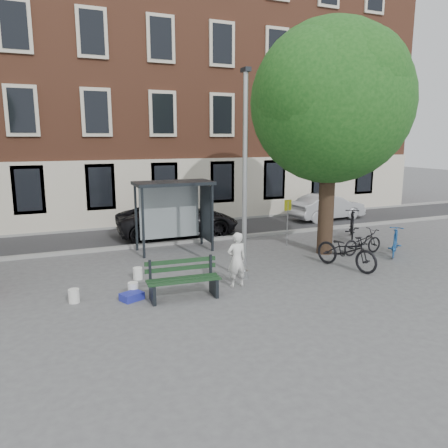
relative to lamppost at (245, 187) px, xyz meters
The scene contains 21 objects.
ground 2.78m from the lamppost, ahead, with size 90.00×90.00×0.00m, color #4C4C4F.
road 7.53m from the lamppost, 90.00° to the left, with size 40.00×4.00×0.01m, color #28282B.
curb_near 5.69m from the lamppost, 90.00° to the left, with size 40.00×0.25×0.12m, color gray.
curb_far 9.40m from the lamppost, 90.00° to the left, with size 40.00×0.25×0.12m, color gray.
building_row 13.67m from the lamppost, 90.00° to the left, with size 30.00×8.00×14.00m, color brown.
lamppost is the anchor object (origin of this frame).
tree_right 5.10m from the lamppost, 19.03° to the left, with size 5.76×5.60×8.20m.
bus_shelter 4.24m from the lamppost, 98.43° to the left, with size 2.85×1.45×2.62m.
painter 2.14m from the lamppost, 130.62° to the right, with size 0.58×0.38×1.59m, color silver.
bench 3.32m from the lamppost, 158.18° to the right, with size 1.98×0.77×1.00m.
bike_a 5.75m from the lamppost, ahead, with size 0.61×1.75×0.92m, color black.
bike_b 6.58m from the lamppost, ahead, with size 0.48×1.71×1.03m, color navy.
bike_c 4.15m from the lamppost, ahead, with size 0.79×2.26×1.19m, color black.
bike_d 7.50m from the lamppost, 25.19° to the left, with size 0.58×2.04×1.23m, color black.
car_dark 6.70m from the lamppost, 91.23° to the left, with size 2.41×5.23×1.45m, color black.
car_silver 11.03m from the lamppost, 40.98° to the left, with size 1.41×4.04×1.33m, color #A9AAB0.
blue_crate 4.45m from the lamppost, behind, with size 0.55×0.40×0.20m, color #22299C.
bucket_a 4.29m from the lamppost, behind, with size 0.28×0.28×0.36m, color white.
bucket_b 4.13m from the lamppost, 159.18° to the left, with size 0.28×0.28×0.36m, color white.
bucket_c 5.57m from the lamppost, behind, with size 0.28×0.28×0.36m, color silver.
notice_sign 4.64m from the lamppost, 42.08° to the left, with size 0.32×0.06×1.84m.
Camera 1 is at (-5.49, -11.48, 4.18)m, focal length 35.00 mm.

